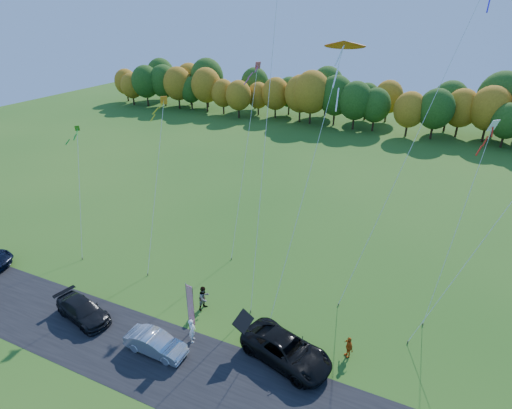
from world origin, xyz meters
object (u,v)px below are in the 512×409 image
at_px(feather_flag, 190,304).
at_px(black_suv, 286,350).
at_px(silver_sedan, 156,343).
at_px(person_east, 348,347).

bearing_deg(feather_flag, black_suv, 4.97).
relative_size(silver_sedan, person_east, 2.70).
xyz_separation_m(silver_sedan, person_east, (11.45, 4.76, 0.09)).
relative_size(black_suv, silver_sedan, 1.42).
xyz_separation_m(black_suv, feather_flag, (-6.63, -0.58, 1.77)).
height_order(person_east, feather_flag, feather_flag).
bearing_deg(person_east, feather_flag, -118.52).
bearing_deg(silver_sedan, black_suv, -69.79).
distance_m(person_east, feather_flag, 10.60).
bearing_deg(person_east, black_suv, -103.75).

